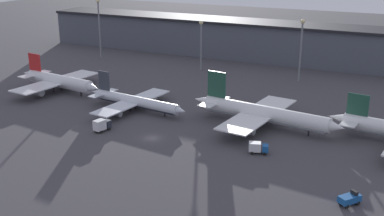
{
  "coord_description": "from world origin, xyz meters",
  "views": [
    {
      "loc": [
        63.21,
        -105.69,
        50.07
      ],
      "look_at": [
        6.4,
        12.11,
        6.0
      ],
      "focal_mm": 45.0,
      "sensor_mm": 36.0,
      "label": 1
    }
  ],
  "objects": [
    {
      "name": "airplane_0",
      "position": [
        -53.09,
        24.38,
        3.79
      ],
      "size": [
        38.54,
        35.61,
        12.5
      ],
      "rotation": [
        0.0,
        0.0,
        -0.12
      ],
      "color": "silver",
      "rests_on": "ground"
    },
    {
      "name": "lamp_post_1",
      "position": [
        -19.84,
        75.19,
        13.75
      ],
      "size": [
        1.8,
        1.8,
        21.14
      ],
      "color": "slate",
      "rests_on": "ground"
    },
    {
      "name": "service_vehicle_1",
      "position": [
        29.45,
        2.68,
        1.67
      ],
      "size": [
        5.36,
        3.67,
        2.98
      ],
      "rotation": [
        0.0,
        0.0,
        0.32
      ],
      "color": "#195199",
      "rests_on": "ground"
    },
    {
      "name": "ground",
      "position": [
        0.0,
        0.0,
        0.0
      ],
      "size": [
        600.0,
        600.0,
        0.0
      ],
      "primitive_type": "plane",
      "color": "#423F44"
    },
    {
      "name": "service_vehicle_2",
      "position": [
        -15.43,
        -1.77,
        1.96
      ],
      "size": [
        3.41,
        5.52,
        3.58
      ],
      "rotation": [
        0.0,
        0.0,
        1.35
      ],
      "color": "#282D38",
      "rests_on": "ground"
    },
    {
      "name": "airplane_1",
      "position": [
        -16.93,
        18.3,
        2.89
      ],
      "size": [
        38.45,
        32.54,
        11.11
      ],
      "rotation": [
        0.0,
        0.0,
        -0.12
      ],
      "color": "silver",
      "rests_on": "ground"
    },
    {
      "name": "terminal_building",
      "position": [
        0.0,
        106.91,
        8.76
      ],
      "size": [
        230.02,
        20.72,
        17.4
      ],
      "color": "#4C515B",
      "rests_on": "ground"
    },
    {
      "name": "airplane_2",
      "position": [
        24.53,
        21.98,
        3.91
      ],
      "size": [
        47.36,
        36.8,
        14.36
      ],
      "rotation": [
        0.0,
        0.0,
        -0.12
      ],
      "color": "white",
      "rests_on": "ground"
    },
    {
      "name": "lamp_post_0",
      "position": [
        -71.4,
        75.19,
        17.35
      ],
      "size": [
        1.8,
        1.8,
        27.64
      ],
      "color": "slate",
      "rests_on": "ground"
    },
    {
      "name": "lamp_post_2",
      "position": [
        22.07,
        75.19,
        15.52
      ],
      "size": [
        1.8,
        1.8,
        24.31
      ],
      "color": "slate",
      "rests_on": "ground"
    },
    {
      "name": "service_vehicle_0",
      "position": [
        54.47,
        -13.65,
        1.37
      ],
      "size": [
        4.58,
        5.08,
        2.91
      ],
      "rotation": [
        0.0,
        0.0,
        0.93
      ],
      "color": "#195199",
      "rests_on": "ground"
    }
  ]
}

